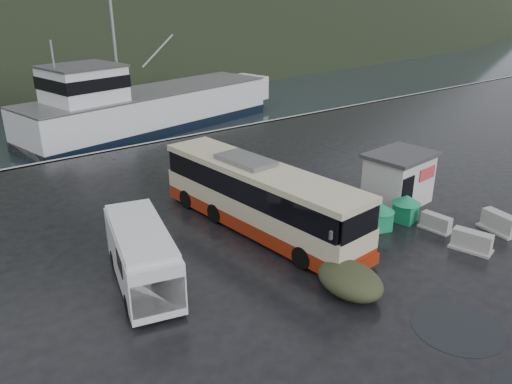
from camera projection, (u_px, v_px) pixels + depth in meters
ground at (329, 256)px, 20.98m from camera, size 160.00×160.00×0.00m
quay_edge at (133, 146)px, 35.86m from camera, size 160.00×0.60×1.50m
coach_bus at (259, 229)px, 23.45m from camera, size 3.95×11.86×3.29m
white_van at (145, 283)px, 19.06m from camera, size 3.28×6.05×2.40m
waste_bin_left at (378, 229)px, 23.39m from camera, size 1.21×1.21×1.35m
waste_bin_right at (404, 221)px, 24.20m from camera, size 1.16×1.16×1.36m
dome_tent at (349, 292)px, 18.48m from camera, size 2.15×2.90×1.09m
ticket_kiosk at (396, 203)px, 26.30m from camera, size 3.74×2.98×2.74m
jersey_barrier_a at (435, 229)px, 23.36m from camera, size 0.87×1.54×0.74m
jersey_barrier_b at (470, 250)px, 21.53m from camera, size 1.27×1.88×0.86m
jersey_barrier_c at (498, 231)px, 23.21m from camera, size 1.21×1.92×0.89m
fishing_trawler at (153, 113)px, 45.44m from camera, size 28.97×11.89×11.32m
puddles at (419, 280)px, 19.27m from camera, size 8.99×16.52×0.01m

